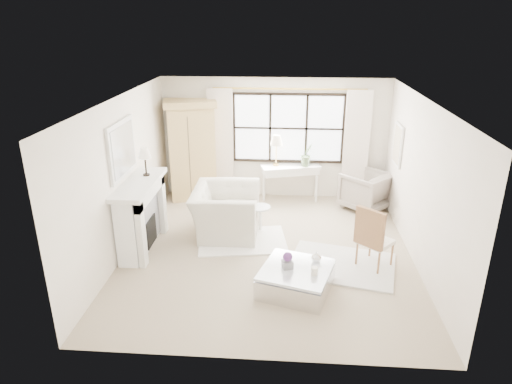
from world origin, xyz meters
TOP-DOWN VIEW (x-y plane):
  - floor at (0.00, 0.00)m, footprint 5.50×5.50m
  - ceiling at (0.00, 0.00)m, footprint 5.50×5.50m
  - wall_back at (0.00, 2.75)m, footprint 5.00×0.00m
  - wall_front at (0.00, -2.75)m, footprint 5.00×0.00m
  - wall_left at (-2.50, 0.00)m, footprint 0.00×5.50m
  - wall_right at (2.50, 0.00)m, footprint 0.00×5.50m
  - window_pane at (0.30, 2.73)m, footprint 2.40×0.02m
  - window_frame at (0.30, 2.72)m, footprint 2.50×0.04m
  - curtain_rod at (0.30, 2.67)m, footprint 3.30×0.04m
  - curtain_left at (-1.20, 2.65)m, footprint 0.55×0.10m
  - curtain_right at (1.80, 2.65)m, footprint 0.55×0.10m
  - fireplace at (-2.27, 0.00)m, footprint 0.58×1.66m
  - mirror_frame at (-2.47, 0.00)m, footprint 0.05×1.15m
  - mirror_glass at (-2.44, 0.00)m, footprint 0.02×1.00m
  - art_frame at (2.47, 1.70)m, footprint 0.04×0.62m
  - art_canvas at (2.45, 1.70)m, footprint 0.01×0.52m
  - mantel_lamp at (-2.20, 0.34)m, footprint 0.22×0.22m
  - armoire at (-1.83, 2.49)m, footprint 1.26×0.96m
  - console_table at (0.37, 2.53)m, footprint 1.37×0.78m
  - console_lamp at (0.05, 2.53)m, footprint 0.28×0.28m
  - orchid_plant at (0.72, 2.55)m, footprint 0.36×0.36m
  - side_table at (-0.19, 0.84)m, footprint 0.40×0.40m
  - rug_left at (-0.49, 0.35)m, footprint 1.76×1.36m
  - rug_right at (1.26, -0.40)m, footprint 1.96×1.64m
  - club_armchair at (-0.85, 0.70)m, footprint 1.22×1.39m
  - wingback_chair at (2.00, 2.10)m, footprint 1.26×1.26m
  - french_chair at (1.77, -0.40)m, footprint 0.68×0.68m
  - coffee_table at (0.49, -1.19)m, footprint 1.25×1.25m
  - planter_box at (0.35, -1.18)m, footprint 0.19×0.19m
  - planter_flowers at (0.35, -1.18)m, footprint 0.14×0.14m
  - pillar_candle at (0.75, -1.35)m, footprint 0.10×0.10m
  - coffee_vase at (0.79, -0.96)m, footprint 0.19×0.19m

SIDE VIEW (x-z plane):
  - floor at x=0.00m, z-range 0.00..0.00m
  - rug_left at x=-0.49m, z-range 0.00..0.03m
  - rug_right at x=1.26m, z-range 0.00..0.03m
  - coffee_table at x=0.49m, z-range -0.01..0.37m
  - french_chair at x=1.77m, z-range -0.23..0.85m
  - side_table at x=-0.19m, z-range 0.08..0.58m
  - console_table at x=0.37m, z-range 0.00..0.80m
  - wingback_chair at x=2.00m, z-range 0.00..0.82m
  - planter_box at x=0.35m, z-range 0.38..0.49m
  - pillar_candle at x=0.75m, z-range 0.38..0.50m
  - club_armchair at x=-0.85m, z-range 0.00..0.90m
  - coffee_vase at x=0.79m, z-range 0.38..0.54m
  - planter_flowers at x=0.35m, z-range 0.49..0.64m
  - fireplace at x=-2.27m, z-range 0.02..1.28m
  - orchid_plant at x=0.72m, z-range 0.80..1.32m
  - armoire at x=-1.83m, z-range 0.02..2.26m
  - curtain_left at x=-1.20m, z-range 0.00..2.47m
  - curtain_right at x=1.80m, z-range 0.00..2.47m
  - wall_left at x=-2.50m, z-range -1.40..4.10m
  - wall_right at x=2.50m, z-range -1.40..4.10m
  - wall_back at x=0.00m, z-range -1.15..3.85m
  - wall_front at x=0.00m, z-range -1.15..3.85m
  - console_lamp at x=0.05m, z-range 1.01..1.70m
  - art_frame at x=2.47m, z-range 1.14..1.96m
  - art_canvas at x=2.45m, z-range 1.19..1.91m
  - window_pane at x=0.30m, z-range 0.85..2.35m
  - window_frame at x=0.30m, z-range 0.85..2.35m
  - mantel_lamp at x=-2.20m, z-range 1.40..1.91m
  - mirror_frame at x=-2.47m, z-range 1.37..2.31m
  - mirror_glass at x=-2.44m, z-range 1.44..2.24m
  - curtain_rod at x=0.30m, z-range 2.45..2.49m
  - ceiling at x=0.00m, z-range 2.70..2.70m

